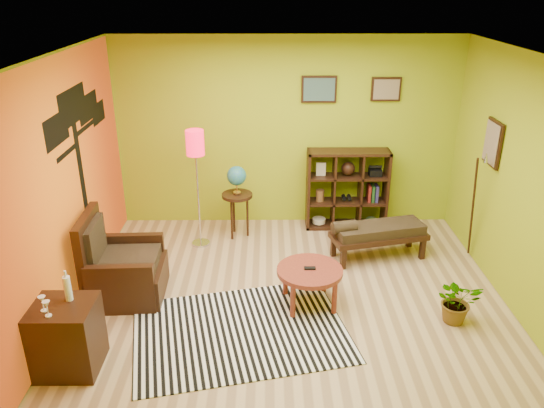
{
  "coord_description": "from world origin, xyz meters",
  "views": [
    {
      "loc": [
        -0.27,
        -5.3,
        3.5
      ],
      "look_at": [
        -0.23,
        0.43,
        1.05
      ],
      "focal_mm": 35.0,
      "sensor_mm": 36.0,
      "label": 1
    }
  ],
  "objects_px": {
    "coffee_table": "(310,274)",
    "cube_shelf": "(348,189)",
    "armchair": "(121,271)",
    "floor_lamp": "(196,153)",
    "potted_plant": "(457,305)",
    "bench": "(376,232)",
    "side_cabinet": "(66,337)",
    "globe_table": "(237,184)"
  },
  "relations": [
    {
      "from": "coffee_table",
      "to": "side_cabinet",
      "type": "xyz_separation_m",
      "value": [
        -2.4,
        -1.07,
        -0.04
      ]
    },
    {
      "from": "floor_lamp",
      "to": "cube_shelf",
      "type": "relative_size",
      "value": 1.39
    },
    {
      "from": "side_cabinet",
      "to": "armchair",
      "type": "bearing_deg",
      "value": 81.63
    },
    {
      "from": "floor_lamp",
      "to": "cube_shelf",
      "type": "height_order",
      "value": "floor_lamp"
    },
    {
      "from": "cube_shelf",
      "to": "bench",
      "type": "xyz_separation_m",
      "value": [
        0.26,
        -1.0,
        -0.22
      ]
    },
    {
      "from": "coffee_table",
      "to": "floor_lamp",
      "type": "distance_m",
      "value": 2.29
    },
    {
      "from": "coffee_table",
      "to": "cube_shelf",
      "type": "bearing_deg",
      "value": 71.2
    },
    {
      "from": "globe_table",
      "to": "potted_plant",
      "type": "relative_size",
      "value": 2.06
    },
    {
      "from": "coffee_table",
      "to": "floor_lamp",
      "type": "bearing_deg",
      "value": 133.51
    },
    {
      "from": "potted_plant",
      "to": "bench",
      "type": "bearing_deg",
      "value": 113.18
    },
    {
      "from": "floor_lamp",
      "to": "potted_plant",
      "type": "distance_m",
      "value": 3.73
    },
    {
      "from": "armchair",
      "to": "bench",
      "type": "bearing_deg",
      "value": 15.73
    },
    {
      "from": "floor_lamp",
      "to": "globe_table",
      "type": "bearing_deg",
      "value": 28.09
    },
    {
      "from": "armchair",
      "to": "floor_lamp",
      "type": "distance_m",
      "value": 1.84
    },
    {
      "from": "side_cabinet",
      "to": "floor_lamp",
      "type": "xyz_separation_m",
      "value": [
        0.96,
        2.58,
        1.0
      ]
    },
    {
      "from": "floor_lamp",
      "to": "globe_table",
      "type": "relative_size",
      "value": 1.56
    },
    {
      "from": "coffee_table",
      "to": "side_cabinet",
      "type": "relative_size",
      "value": 0.74
    },
    {
      "from": "floor_lamp",
      "to": "bench",
      "type": "bearing_deg",
      "value": -9.59
    },
    {
      "from": "floor_lamp",
      "to": "potted_plant",
      "type": "xyz_separation_m",
      "value": [
        3.03,
        -1.86,
        -1.15
      ]
    },
    {
      "from": "armchair",
      "to": "globe_table",
      "type": "xyz_separation_m",
      "value": [
        1.29,
        1.58,
        0.5
      ]
    },
    {
      "from": "armchair",
      "to": "cube_shelf",
      "type": "bearing_deg",
      "value": 32.93
    },
    {
      "from": "coffee_table",
      "to": "bench",
      "type": "relative_size",
      "value": 0.56
    },
    {
      "from": "globe_table",
      "to": "bench",
      "type": "bearing_deg",
      "value": -19.88
    },
    {
      "from": "globe_table",
      "to": "cube_shelf",
      "type": "xyz_separation_m",
      "value": [
        1.63,
        0.31,
        -0.21
      ]
    },
    {
      "from": "armchair",
      "to": "potted_plant",
      "type": "relative_size",
      "value": 2.02
    },
    {
      "from": "coffee_table",
      "to": "potted_plant",
      "type": "distance_m",
      "value": 1.64
    },
    {
      "from": "globe_table",
      "to": "cube_shelf",
      "type": "height_order",
      "value": "cube_shelf"
    },
    {
      "from": "globe_table",
      "to": "armchair",
      "type": "bearing_deg",
      "value": -129.3
    },
    {
      "from": "cube_shelf",
      "to": "floor_lamp",
      "type": "bearing_deg",
      "value": -164.62
    },
    {
      "from": "side_cabinet",
      "to": "bench",
      "type": "xyz_separation_m",
      "value": [
        3.37,
        2.18,
        0.02
      ]
    },
    {
      "from": "coffee_table",
      "to": "potted_plant",
      "type": "relative_size",
      "value": 1.45
    },
    {
      "from": "armchair",
      "to": "floor_lamp",
      "type": "bearing_deg",
      "value": 59.26
    },
    {
      "from": "armchair",
      "to": "globe_table",
      "type": "relative_size",
      "value": 0.98
    },
    {
      "from": "globe_table",
      "to": "potted_plant",
      "type": "height_order",
      "value": "globe_table"
    },
    {
      "from": "armchair",
      "to": "globe_table",
      "type": "bearing_deg",
      "value": 50.7
    },
    {
      "from": "armchair",
      "to": "globe_table",
      "type": "distance_m",
      "value": 2.1
    },
    {
      "from": "armchair",
      "to": "bench",
      "type": "xyz_separation_m",
      "value": [
        3.18,
        0.9,
        0.06
      ]
    },
    {
      "from": "armchair",
      "to": "cube_shelf",
      "type": "distance_m",
      "value": 3.5
    },
    {
      "from": "coffee_table",
      "to": "potted_plant",
      "type": "xyz_separation_m",
      "value": [
        1.59,
        -0.35,
        -0.2
      ]
    },
    {
      "from": "bench",
      "to": "potted_plant",
      "type": "bearing_deg",
      "value": -66.82
    },
    {
      "from": "side_cabinet",
      "to": "bench",
      "type": "relative_size",
      "value": 0.75
    },
    {
      "from": "coffee_table",
      "to": "cube_shelf",
      "type": "height_order",
      "value": "cube_shelf"
    }
  ]
}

